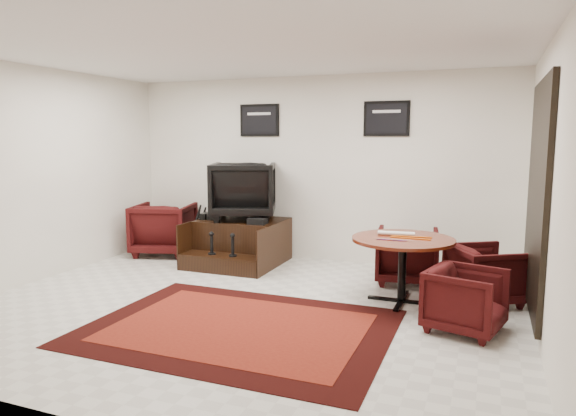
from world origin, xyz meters
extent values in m
plane|color=silver|center=(0.00, 0.00, 0.00)|extent=(6.00, 6.00, 0.00)
cube|color=white|center=(0.00, 2.50, 1.40)|extent=(6.00, 0.02, 2.80)
cube|color=white|center=(0.00, -2.50, 1.40)|extent=(6.00, 0.02, 2.80)
cube|color=white|center=(-3.00, 0.00, 1.40)|extent=(0.02, 5.00, 2.80)
cube|color=white|center=(3.00, 0.00, 1.40)|extent=(0.02, 5.00, 2.80)
cube|color=white|center=(0.00, 0.00, 2.80)|extent=(6.00, 5.00, 0.02)
cube|color=black|center=(2.97, 0.70, 1.30)|extent=(0.05, 1.90, 2.30)
cube|color=black|center=(2.96, 0.70, 1.30)|extent=(0.02, 1.72, 2.12)
cube|color=black|center=(2.97, 0.70, 1.30)|extent=(0.03, 0.05, 2.12)
cube|color=black|center=(-0.90, 2.48, 2.15)|extent=(0.66, 0.03, 0.50)
cube|color=black|center=(-0.90, 2.46, 2.15)|extent=(0.58, 0.01, 0.42)
cube|color=silver|center=(-0.90, 2.46, 2.25)|extent=(0.40, 0.00, 0.04)
cube|color=black|center=(1.10, 2.48, 2.15)|extent=(0.66, 0.03, 0.50)
cube|color=black|center=(1.10, 2.46, 2.15)|extent=(0.58, 0.01, 0.42)
cube|color=silver|center=(1.10, 2.46, 2.25)|extent=(0.40, 0.00, 0.04)
cube|color=black|center=(0.26, -0.60, 0.00)|extent=(2.96, 2.22, 0.01)
cube|color=#62150E|center=(0.26, -0.60, 0.01)|extent=(2.43, 1.69, 0.01)
cube|color=black|center=(-0.94, 1.92, 0.33)|extent=(1.25, 0.93, 0.65)
cube|color=black|center=(-0.94, 1.27, 0.12)|extent=(1.25, 0.37, 0.23)
cube|color=black|center=(-1.57, 1.74, 0.33)|extent=(0.02, 1.30, 0.65)
cube|color=black|center=(-0.32, 1.74, 0.33)|extent=(0.02, 1.30, 0.65)
cylinder|color=black|center=(-1.11, 1.27, 0.24)|extent=(0.11, 0.11, 0.02)
cylinder|color=black|center=(-1.11, 1.27, 0.37)|extent=(0.04, 0.04, 0.24)
sphere|color=black|center=(-1.11, 1.27, 0.53)|extent=(0.07, 0.07, 0.07)
cylinder|color=black|center=(-0.78, 1.27, 0.24)|extent=(0.11, 0.11, 0.02)
cylinder|color=black|center=(-0.78, 1.27, 0.37)|extent=(0.04, 0.04, 0.24)
sphere|color=black|center=(-0.78, 1.27, 0.53)|extent=(0.07, 0.07, 0.07)
imported|color=black|center=(-0.94, 1.97, 1.13)|extent=(1.18, 1.15, 0.96)
cube|color=black|center=(-1.49, 1.75, 0.70)|extent=(0.13, 0.27, 0.09)
cube|color=black|center=(-1.37, 1.77, 0.70)|extent=(0.13, 0.27, 0.09)
cube|color=black|center=(-0.55, 1.60, 0.69)|extent=(0.26, 0.19, 0.09)
imported|color=black|center=(-2.35, 1.90, 0.46)|extent=(1.08, 1.05, 0.92)
cylinder|color=#431509|center=(1.64, 0.82, 0.74)|extent=(1.15, 1.15, 0.04)
cylinder|color=black|center=(1.64, 0.82, 0.38)|extent=(0.09, 0.09, 0.68)
cube|color=black|center=(1.64, 0.82, 0.02)|extent=(0.77, 0.06, 0.03)
cube|color=black|center=(1.64, 0.82, 0.02)|extent=(0.06, 0.77, 0.03)
imported|color=black|center=(1.57, 1.67, 0.39)|extent=(0.85, 0.81, 0.79)
imported|color=black|center=(2.53, 1.15, 0.37)|extent=(0.94, 0.95, 0.73)
imported|color=black|center=(2.36, 0.14, 0.34)|extent=(0.78, 0.81, 0.69)
cylinder|color=white|center=(1.54, 0.93, 0.78)|extent=(0.42, 0.10, 0.05)
cylinder|color=orange|center=(1.72, 0.80, 0.76)|extent=(0.45, 0.03, 0.01)
cylinder|color=orange|center=(1.72, 0.90, 0.76)|extent=(0.45, 0.06, 0.01)
cylinder|color=#4C1933|center=(1.42, 0.63, 0.76)|extent=(0.10, 0.05, 0.01)
cylinder|color=#4C1933|center=(1.48, 0.63, 0.76)|extent=(0.10, 0.05, 0.01)
cylinder|color=#4C1933|center=(1.54, 0.63, 0.76)|extent=(0.10, 0.05, 0.01)
cylinder|color=#4C1933|center=(1.60, 0.63, 0.76)|extent=(0.10, 0.05, 0.01)
cylinder|color=#4C1933|center=(1.66, 0.63, 0.76)|extent=(0.10, 0.05, 0.01)
camera|label=1|loc=(2.50, -4.97, 1.88)|focal=32.00mm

